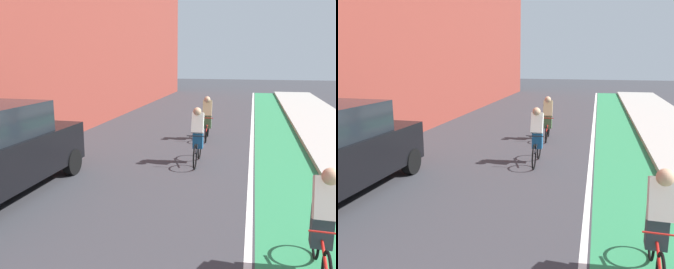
# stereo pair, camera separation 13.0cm
# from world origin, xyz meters

# --- Properties ---
(ground_plane) EXTENTS (80.24, 80.24, 0.00)m
(ground_plane) POSITION_xyz_m (0.00, 14.24, 0.00)
(ground_plane) COLOR #38383D
(bike_lane_paint) EXTENTS (1.60, 36.47, 0.00)m
(bike_lane_paint) POSITION_xyz_m (3.23, 16.24, 0.00)
(bike_lane_paint) COLOR #2D8451
(bike_lane_paint) RESTS_ON ground
(lane_divider_stripe) EXTENTS (0.12, 36.47, 0.00)m
(lane_divider_stripe) POSITION_xyz_m (2.33, 16.24, 0.00)
(lane_divider_stripe) COLOR white
(lane_divider_stripe) RESTS_ON ground
(cyclist_mid) EXTENTS (0.48, 1.70, 1.61)m
(cyclist_mid) POSITION_xyz_m (3.27, 7.44, 0.85)
(cyclist_mid) COLOR black
(cyclist_mid) RESTS_ON ground
(cyclist_trailing) EXTENTS (0.48, 1.74, 1.62)m
(cyclist_trailing) POSITION_xyz_m (0.84, 12.41, 0.85)
(cyclist_trailing) COLOR black
(cyclist_trailing) RESTS_ON ground
(cyclist_far) EXTENTS (0.48, 1.68, 1.60)m
(cyclist_far) POSITION_xyz_m (0.71, 15.56, 0.81)
(cyclist_far) COLOR black
(cyclist_far) RESTS_ON ground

